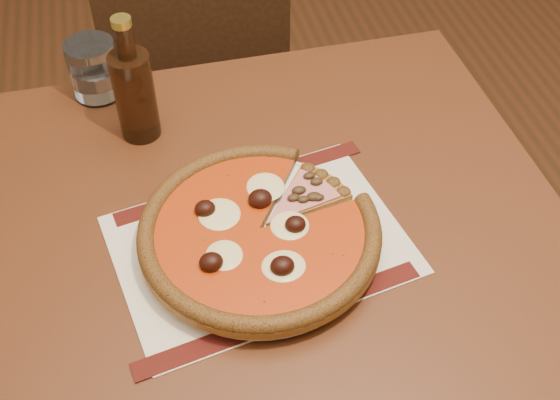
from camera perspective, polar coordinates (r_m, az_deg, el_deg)
The scene contains 8 objects.
table at distance 1.05m, azimuth 0.25°, elevation -5.68°, with size 0.81×0.81×0.75m.
chair_far at distance 1.67m, azimuth -6.59°, elevation 8.59°, with size 0.39×0.39×0.81m.
placemat at distance 0.95m, azimuth -1.63°, elevation -3.63°, with size 0.38×0.27×0.00m, color beige.
plate at distance 0.94m, azimuth -1.64°, elevation -3.24°, with size 0.30×0.30×0.02m, color white.
pizza at distance 0.93m, azimuth -1.68°, elevation -2.47°, with size 0.32×0.32×0.04m.
ham_slice at distance 0.98m, azimuth 1.84°, elevation 0.69°, with size 0.13×0.11×0.02m.
water_glass at distance 1.20m, azimuth -14.88°, elevation 10.23°, with size 0.08×0.08×0.10m, color white.
bottle at distance 1.08m, azimuth -11.76°, elevation 8.62°, with size 0.06×0.06×0.21m.
Camera 1 is at (-1.14, -1.18, 1.48)m, focal length 45.00 mm.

